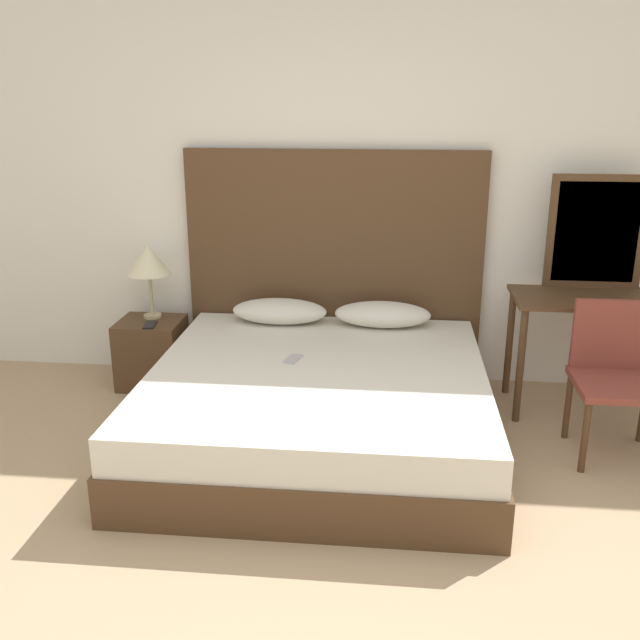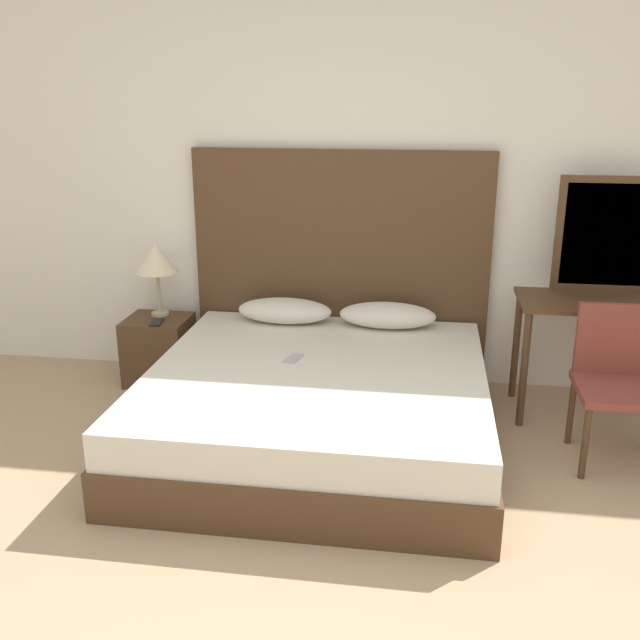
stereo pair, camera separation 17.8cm
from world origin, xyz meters
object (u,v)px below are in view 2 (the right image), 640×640
object	(u,v)px
phone_on_bed	(293,359)
table_lamp	(156,259)
vanity_desk	(604,321)
phone_on_nightstand	(157,322)
bed	(317,406)
chair	(621,374)
nightstand	(159,350)

from	to	relation	value
phone_on_bed	table_lamp	bearing A→B (deg)	146.73
table_lamp	vanity_desk	distance (m)	2.86
table_lamp	phone_on_nightstand	size ratio (longest dim) A/B	3.15
bed	chair	bearing A→B (deg)	3.10
phone_on_bed	bed	bearing A→B (deg)	-35.48
vanity_desk	chair	distance (m)	0.54
phone_on_bed	chair	bearing A→B (deg)	-0.79
table_lamp	chair	size ratio (longest dim) A/B	0.60
table_lamp	bed	bearing A→B (deg)	-33.57
table_lamp	phone_on_bed	bearing A→B (deg)	-33.27
phone_on_bed	vanity_desk	xyz separation A→B (m)	(1.79, 0.50, 0.16)
phone_on_bed	nightstand	size ratio (longest dim) A/B	0.36
nightstand	vanity_desk	world-z (taller)	vanity_desk
vanity_desk	bed	bearing A→B (deg)	-159.47
nightstand	phone_on_nightstand	size ratio (longest dim) A/B	2.86
phone_on_bed	vanity_desk	bearing A→B (deg)	15.57
phone_on_bed	phone_on_nightstand	xyz separation A→B (m)	(-1.02, 0.52, 0.00)
table_lamp	vanity_desk	world-z (taller)	table_lamp
phone_on_bed	chair	distance (m)	1.78
bed	phone_on_bed	xyz separation A→B (m)	(-0.16, 0.11, 0.23)
nightstand	table_lamp	size ratio (longest dim) A/B	0.91
vanity_desk	chair	bearing A→B (deg)	-91.15
bed	vanity_desk	xyz separation A→B (m)	(1.63, 0.61, 0.39)
bed	phone_on_nightstand	xyz separation A→B (m)	(-1.17, 0.63, 0.23)
table_lamp	phone_on_nightstand	distance (m)	0.42
chair	phone_on_bed	bearing A→B (deg)	179.21
table_lamp	phone_on_nightstand	world-z (taller)	table_lamp
nightstand	table_lamp	world-z (taller)	table_lamp
vanity_desk	chair	world-z (taller)	chair
nightstand	table_lamp	bearing A→B (deg)	92.53
bed	table_lamp	size ratio (longest dim) A/B	3.87
chair	nightstand	bearing A→B (deg)	167.25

